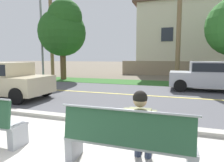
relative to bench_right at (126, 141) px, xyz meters
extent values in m
plane|color=#665B4C|center=(-1.57, 7.56, -0.47)|extent=(140.00, 140.00, 0.00)
cube|color=#B7B2A8|center=(-1.57, -0.04, -0.46)|extent=(44.00, 3.60, 0.01)
cube|color=#ADA89E|center=(-1.57, 1.91, -0.41)|extent=(44.00, 0.30, 0.11)
cube|color=#515156|center=(-1.57, 6.06, -0.46)|extent=(52.00, 8.00, 0.01)
cube|color=#E0CC4C|center=(-1.57, 6.06, -0.46)|extent=(48.00, 0.14, 0.01)
cube|color=#2D6026|center=(-1.57, 10.73, -0.46)|extent=(48.00, 2.80, 0.02)
cube|color=#9EA0A8|center=(-2.19, 0.07, -0.24)|extent=(0.14, 0.40, 0.45)
cube|color=#9EA0A8|center=(-0.96, 0.07, -0.24)|extent=(0.14, 0.40, 0.45)
cube|color=#9EA0A8|center=(0.00, 0.07, -0.04)|extent=(2.05, 0.44, 0.05)
cube|color=#285138|center=(0.00, -0.12, 0.24)|extent=(1.97, 0.12, 0.52)
cylinder|color=#9EA0A8|center=(0.00, -0.13, 0.52)|extent=(2.05, 0.04, 0.04)
cylinder|color=#333D56|center=(0.10, 0.26, 0.04)|extent=(0.15, 0.42, 0.15)
cylinder|color=#333D56|center=(0.28, 0.26, 0.04)|extent=(0.15, 0.42, 0.15)
cylinder|color=#333D56|center=(0.10, 0.45, -0.25)|extent=(0.12, 0.12, 0.43)
cube|color=black|center=(0.10, 0.53, -0.43)|extent=(0.09, 0.24, 0.07)
cylinder|color=#333D56|center=(0.28, 0.45, -0.25)|extent=(0.12, 0.12, 0.43)
cube|color=black|center=(0.28, 0.53, -0.43)|extent=(0.09, 0.24, 0.07)
cube|color=#6B7047|center=(0.19, 0.07, 0.24)|extent=(0.34, 0.20, 0.52)
cylinder|color=#6B7047|center=(-0.03, 0.09, 0.26)|extent=(0.09, 0.09, 0.46)
cylinder|color=#6B7047|center=(0.40, 0.09, 0.26)|extent=(0.09, 0.09, 0.46)
sphere|color=tan|center=(0.19, 0.08, 0.63)|extent=(0.21, 0.21, 0.21)
sphere|color=black|center=(0.19, 0.08, 0.67)|extent=(0.22, 0.22, 0.22)
cube|color=#B2B5BC|center=(2.48, 8.46, 0.15)|extent=(4.30, 1.76, 0.72)
cube|color=#B2B5BC|center=(2.48, 8.46, 0.77)|extent=(2.24, 1.58, 0.60)
cube|color=black|center=(2.48, 8.46, 0.79)|extent=(2.15, 1.62, 0.43)
cylinder|color=black|center=(0.88, 7.62, -0.15)|extent=(0.64, 0.18, 0.64)
cylinder|color=black|center=(0.88, 9.30, -0.15)|extent=(0.64, 0.18, 0.64)
cube|color=#C6B793|center=(-6.51, 3.66, 0.15)|extent=(4.30, 1.76, 0.72)
cube|color=#C6B793|center=(-6.51, 3.66, 0.77)|extent=(2.24, 1.58, 0.60)
cube|color=black|center=(-6.51, 3.66, 0.79)|extent=(2.15, 1.62, 0.43)
cylinder|color=black|center=(-4.91, 2.82, -0.15)|extent=(0.64, 0.18, 0.64)
cylinder|color=black|center=(-4.91, 4.50, -0.15)|extent=(0.64, 0.18, 0.64)
cylinder|color=gray|center=(-9.53, 10.33, 3.17)|extent=(0.16, 0.16, 7.27)
cylinder|color=brown|center=(-7.97, 10.81, 0.69)|extent=(0.45, 0.45, 2.31)
sphere|color=#23561E|center=(-7.97, 10.81, 3.24)|extent=(3.70, 3.70, 3.70)
sphere|color=#23561E|center=(-7.50, 10.53, 4.35)|extent=(2.59, 2.59, 2.59)
cylinder|color=brown|center=(-10.60, 13.10, 4.14)|extent=(0.32, 0.32, 9.22)
cylinder|color=brown|center=(0.71, 11.72, 3.93)|extent=(0.32, 0.32, 8.80)
cube|color=gray|center=(1.80, 16.99, 0.23)|extent=(13.00, 0.36, 1.40)
cube|color=beige|center=(2.12, 20.19, 3.12)|extent=(10.89, 6.40, 7.17)
cube|color=brown|center=(2.12, 20.19, 7.00)|extent=(11.76, 6.91, 0.60)
cube|color=#232833|center=(-0.33, 16.96, 3.48)|extent=(1.10, 0.06, 1.30)
camera|label=1|loc=(0.70, -2.81, 1.28)|focal=31.33mm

